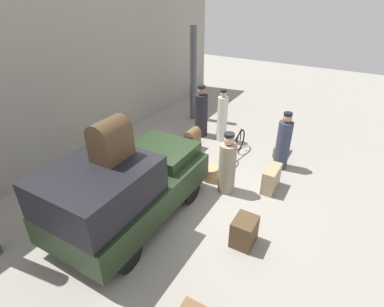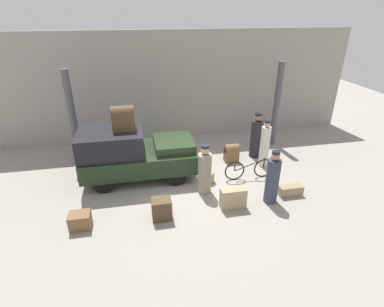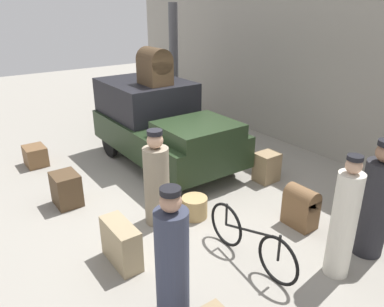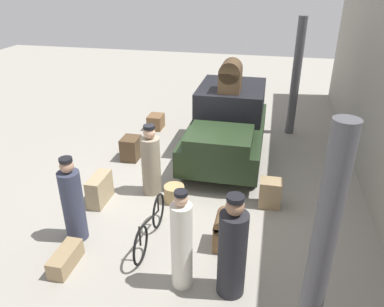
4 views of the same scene
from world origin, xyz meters
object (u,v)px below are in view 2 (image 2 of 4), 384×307
at_px(wicker_basket, 208,177).
at_px(porter_standing_middle, 205,171).
at_px(conductor_in_dark_uniform, 256,137).
at_px(trunk_wicker_pale, 80,221).
at_px(bicycle, 249,169).
at_px(suitcase_black_upright, 290,190).
at_px(porter_carrying_trunk, 272,179).
at_px(trunk_umber_medium, 189,149).
at_px(porter_with_bicycle, 265,145).
at_px(trunk_barrel_dark, 232,152).
at_px(trunk_on_truck_roof, 123,118).
at_px(suitcase_tan_flat, 233,198).
at_px(trunk_large_brown, 162,209).
at_px(truck, 132,152).

xyz_separation_m(wicker_basket, porter_standing_middle, (-0.25, -0.58, 0.55)).
xyz_separation_m(conductor_in_dark_uniform, trunk_wicker_pale, (-6.13, -3.13, -0.58)).
distance_m(bicycle, suitcase_black_upright, 1.52).
bearing_deg(porter_carrying_trunk, trunk_umber_medium, 117.84).
bearing_deg(wicker_basket, trunk_wicker_pale, -157.24).
bearing_deg(porter_with_bicycle, conductor_in_dark_uniform, 91.08).
relative_size(bicycle, trunk_barrel_dark, 2.47).
height_order(conductor_in_dark_uniform, trunk_on_truck_roof, trunk_on_truck_roof).
bearing_deg(porter_with_bicycle, trunk_wicker_pale, -159.03).
distance_m(bicycle, porter_with_bicycle, 1.26).
bearing_deg(trunk_umber_medium, porter_carrying_trunk, -62.16).
distance_m(suitcase_black_upright, trunk_wicker_pale, 6.21).
distance_m(porter_with_bicycle, suitcase_tan_flat, 3.01).
xyz_separation_m(suitcase_black_upright, trunk_wicker_pale, (-6.20, -0.34, 0.06)).
relative_size(bicycle, conductor_in_dark_uniform, 0.98).
relative_size(bicycle, trunk_wicker_pale, 3.11).
height_order(trunk_barrel_dark, trunk_umber_medium, trunk_barrel_dark).
height_order(porter_standing_middle, porter_carrying_trunk, porter_carrying_trunk).
bearing_deg(conductor_in_dark_uniform, trunk_barrel_dark, -166.45).
relative_size(porter_standing_middle, porter_with_bicycle, 0.93).
xyz_separation_m(wicker_basket, suitcase_black_upright, (2.33, -1.28, -0.02)).
relative_size(suitcase_black_upright, trunk_large_brown, 1.23).
distance_m(porter_standing_middle, porter_with_bicycle, 2.86).
bearing_deg(trunk_umber_medium, suitcase_tan_flat, -79.80).
height_order(bicycle, wicker_basket, bicycle).
distance_m(porter_standing_middle, trunk_umber_medium, 2.64).
bearing_deg(suitcase_tan_flat, conductor_in_dark_uniform, 58.23).
xyz_separation_m(bicycle, suitcase_black_upright, (0.91, -1.20, -0.19)).
bearing_deg(trunk_on_truck_roof, bicycle, -12.47).
relative_size(wicker_basket, porter_standing_middle, 0.27).
bearing_deg(suitcase_tan_flat, trunk_umber_medium, 100.20).
bearing_deg(trunk_barrel_dark, suitcase_tan_flat, -106.88).
height_order(truck, suitcase_tan_flat, truck).
bearing_deg(conductor_in_dark_uniform, trunk_umber_medium, 168.42).
bearing_deg(porter_standing_middle, suitcase_black_upright, -15.09).
height_order(bicycle, trunk_large_brown, bicycle).
xyz_separation_m(porter_standing_middle, suitcase_tan_flat, (0.63, -0.97, -0.42)).
xyz_separation_m(truck, conductor_in_dark_uniform, (4.68, 0.69, -0.13)).
bearing_deg(trunk_wicker_pale, wicker_basket, 22.76).
bearing_deg(trunk_large_brown, wicker_basket, 43.66).
bearing_deg(trunk_large_brown, trunk_on_truck_roof, 109.74).
bearing_deg(trunk_on_truck_roof, trunk_barrel_dark, 6.63).
bearing_deg(porter_carrying_trunk, trunk_on_truck_roof, 151.32).
height_order(porter_with_bicycle, trunk_large_brown, porter_with_bicycle).
distance_m(truck, suitcase_black_upright, 5.25).
bearing_deg(porter_with_bicycle, porter_standing_middle, -152.57).
bearing_deg(trunk_wicker_pale, porter_with_bicycle, 20.97).
distance_m(trunk_wicker_pale, trunk_umber_medium, 5.12).
distance_m(wicker_basket, porter_standing_middle, 0.84).
height_order(truck, trunk_umber_medium, truck).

